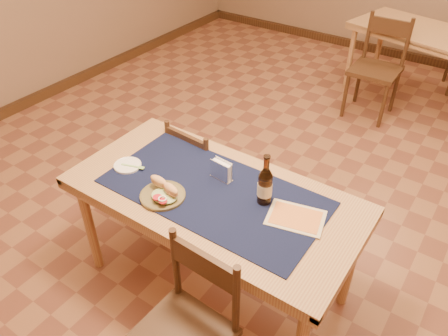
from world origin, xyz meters
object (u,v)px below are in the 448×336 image
Objects in this scene: main_table at (214,204)px; sandwich_plate at (163,193)px; chair_main_near at (186,330)px; beer_bottle at (265,185)px; chair_main_far at (202,171)px; napkin_holder at (221,171)px; back_table at (430,40)px.

sandwich_plate is at bearing -135.53° from main_table.
chair_main_near is 0.79m from beer_bottle.
main_table is 1.80× the size of chair_main_near.
chair_main_far is 0.76m from sandwich_plate.
beer_bottle is (0.68, -0.36, 0.43)m from chair_main_far.
chair_main_near reaches higher than main_table.
main_table is 0.65m from chair_main_far.
chair_main_far is 0.94× the size of chair_main_near.
chair_main_near is (0.69, -1.04, 0.03)m from chair_main_far.
sandwich_plate is at bearing -69.82° from chair_main_far.
chair_main_far is 2.87× the size of beer_bottle.
napkin_holder is at bearing 62.05° from sandwich_plate.
chair_main_near reaches higher than back_table.
napkin_holder reaches higher than main_table.
napkin_holder is (-0.38, -3.09, 0.14)m from back_table.
main_table is 3.23m from back_table.
back_table is 3.81m from chair_main_near.
sandwich_plate reaches higher than back_table.
beer_bottle reaches higher than napkin_holder.
napkin_holder reaches higher than sandwich_plate.
main_table is 5.52× the size of beer_bottle.
main_table and back_table have the same top height.
chair_main_far is at bearing 110.18° from sandwich_plate.
back_table is 6.72× the size of sandwich_plate.
beer_bottle is 0.30m from napkin_holder.
sandwich_plate is at bearing -117.95° from napkin_holder.
chair_main_near is (0.27, -0.59, -0.21)m from main_table.
chair_main_far is at bearing 152.21° from beer_bottle.
main_table is 11.91× the size of napkin_holder.
main_table is 0.19m from napkin_holder.
beer_bottle is 2.16× the size of napkin_holder.
main_table is at bearing -46.50° from chair_main_far.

